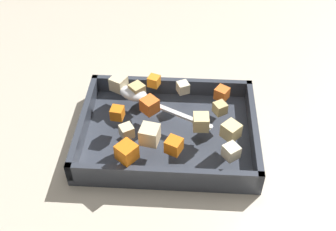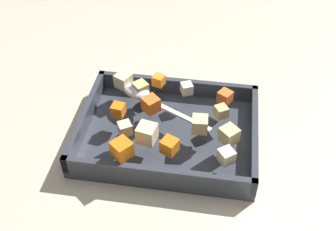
# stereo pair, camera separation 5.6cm
# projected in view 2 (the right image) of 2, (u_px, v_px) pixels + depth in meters

# --- Properties ---
(ground_plane) EXTENTS (4.00, 4.00, 0.00)m
(ground_plane) POSITION_uv_depth(u_px,v_px,m) (165.00, 133.00, 0.87)
(ground_plane) COLOR #BCB29E
(baking_dish) EXTENTS (0.35, 0.27, 0.05)m
(baking_dish) POSITION_uv_depth(u_px,v_px,m) (168.00, 133.00, 0.84)
(baking_dish) COLOR #333842
(baking_dish) RESTS_ON ground_plane
(carrot_chunk_near_right) EXTENTS (0.03, 0.03, 0.02)m
(carrot_chunk_near_right) POSITION_uv_depth(u_px,v_px,m) (159.00, 80.00, 0.89)
(carrot_chunk_near_right) COLOR orange
(carrot_chunk_near_right) RESTS_ON baking_dish
(carrot_chunk_back_center) EXTENTS (0.04, 0.04, 0.03)m
(carrot_chunk_back_center) POSITION_uv_depth(u_px,v_px,m) (151.00, 104.00, 0.83)
(carrot_chunk_back_center) COLOR orange
(carrot_chunk_back_center) RESTS_ON baking_dish
(carrot_chunk_corner_nw) EXTENTS (0.05, 0.05, 0.03)m
(carrot_chunk_corner_nw) POSITION_uv_depth(u_px,v_px,m) (122.00, 149.00, 0.74)
(carrot_chunk_corner_nw) COLOR orange
(carrot_chunk_corner_nw) RESTS_ON baking_dish
(carrot_chunk_corner_se) EXTENTS (0.03, 0.03, 0.03)m
(carrot_chunk_corner_se) POSITION_uv_depth(u_px,v_px,m) (225.00, 97.00, 0.85)
(carrot_chunk_corner_se) COLOR orange
(carrot_chunk_corner_se) RESTS_ON baking_dish
(carrot_chunk_near_left) EXTENTS (0.03, 0.03, 0.02)m
(carrot_chunk_near_left) POSITION_uv_depth(u_px,v_px,m) (118.00, 110.00, 0.82)
(carrot_chunk_near_left) COLOR orange
(carrot_chunk_near_left) RESTS_ON baking_dish
(carrot_chunk_mid_right) EXTENTS (0.04, 0.04, 0.03)m
(carrot_chunk_mid_right) POSITION_uv_depth(u_px,v_px,m) (169.00, 146.00, 0.75)
(carrot_chunk_mid_right) COLOR orange
(carrot_chunk_mid_right) RESTS_ON baking_dish
(potato_chunk_corner_ne) EXTENTS (0.03, 0.03, 0.02)m
(potato_chunk_corner_ne) POSITION_uv_depth(u_px,v_px,m) (221.00, 111.00, 0.82)
(potato_chunk_corner_ne) COLOR tan
(potato_chunk_corner_ne) RESTS_ON baking_dish
(potato_chunk_center) EXTENTS (0.03, 0.03, 0.02)m
(potato_chunk_center) POSITION_uv_depth(u_px,v_px,m) (125.00, 128.00, 0.78)
(potato_chunk_center) COLOR beige
(potato_chunk_center) RESTS_ON baking_dish
(potato_chunk_far_left) EXTENTS (0.04, 0.04, 0.03)m
(potato_chunk_far_left) POSITION_uv_depth(u_px,v_px,m) (147.00, 133.00, 0.77)
(potato_chunk_far_left) COLOR beige
(potato_chunk_far_left) RESTS_ON baking_dish
(potato_chunk_front_center) EXTENTS (0.04, 0.04, 0.03)m
(potato_chunk_front_center) POSITION_uv_depth(u_px,v_px,m) (123.00, 81.00, 0.88)
(potato_chunk_front_center) COLOR beige
(potato_chunk_front_center) RESTS_ON baking_dish
(potato_chunk_heap_side) EXTENTS (0.04, 0.04, 0.03)m
(potato_chunk_heap_side) POSITION_uv_depth(u_px,v_px,m) (229.00, 135.00, 0.77)
(potato_chunk_heap_side) COLOR #E0CC89
(potato_chunk_heap_side) RESTS_ON baking_dish
(potato_chunk_heap_top) EXTENTS (0.03, 0.03, 0.02)m
(potato_chunk_heap_top) POSITION_uv_depth(u_px,v_px,m) (187.00, 88.00, 0.87)
(potato_chunk_heap_top) COLOR beige
(potato_chunk_heap_top) RESTS_ON baking_dish
(potato_chunk_corner_sw) EXTENTS (0.04, 0.04, 0.03)m
(potato_chunk_corner_sw) POSITION_uv_depth(u_px,v_px,m) (226.00, 156.00, 0.73)
(potato_chunk_corner_sw) COLOR beige
(potato_chunk_corner_sw) RESTS_ON baking_dish
(potato_chunk_rim_edge) EXTENTS (0.03, 0.03, 0.03)m
(potato_chunk_rim_edge) POSITION_uv_depth(u_px,v_px,m) (200.00, 124.00, 0.79)
(potato_chunk_rim_edge) COLOR #E0CC89
(potato_chunk_rim_edge) RESTS_ON baking_dish
(potato_chunk_near_spoon) EXTENTS (0.04, 0.04, 0.03)m
(potato_chunk_near_spoon) POSITION_uv_depth(u_px,v_px,m) (141.00, 89.00, 0.87)
(potato_chunk_near_spoon) COLOR tan
(potato_chunk_near_spoon) RESTS_ON baking_dish
(serving_spoon) EXTENTS (0.20, 0.12, 0.02)m
(serving_spoon) POSITION_uv_depth(u_px,v_px,m) (142.00, 94.00, 0.86)
(serving_spoon) COLOR silver
(serving_spoon) RESTS_ON baking_dish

